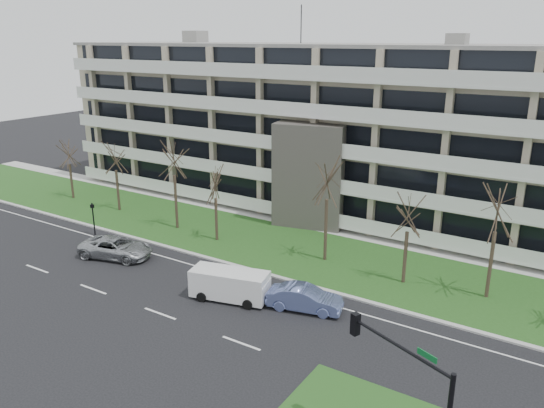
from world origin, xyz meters
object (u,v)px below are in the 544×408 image
Objects in this scene: silver_pickup at (116,248)px; pedestrian_signal at (93,215)px; blue_sedan at (305,298)px; traffic_signal at (411,395)px; white_van at (231,283)px.

pedestrian_signal is at bearing 50.44° from silver_pickup.
pedestrian_signal reaches higher than blue_sedan.
pedestrian_signal reaches higher than silver_pickup.
silver_pickup is at bearing -176.21° from traffic_signal.
blue_sedan is at bearing -17.28° from pedestrian_signal.
white_van is at bearing -23.04° from pedestrian_signal.
white_van is 0.92× the size of traffic_signal.
pedestrian_signal is (-5.17, 2.29, 1.03)m from silver_pickup.
silver_pickup is 15.90m from blue_sedan.
white_van is at bearing 173.19° from traffic_signal.
traffic_signal reaches higher than silver_pickup.
silver_pickup is 1.06× the size of white_van.
silver_pickup is 1.20× the size of blue_sedan.
pedestrian_signal is at bearing 155.61° from white_van.
traffic_signal is at bearing -148.82° from blue_sedan.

